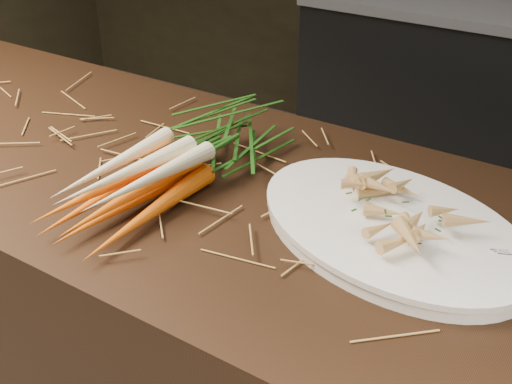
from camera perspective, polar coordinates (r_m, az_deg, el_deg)
main_counter at (r=1.50m, az=-7.22°, el=-13.03°), size 2.40×0.70×0.90m
straw_bedding at (r=1.23m, az=-8.56°, el=2.81°), size 1.40×0.60×0.02m
root_veg_bunch at (r=1.16m, az=-5.71°, el=3.55°), size 0.20×0.57×0.10m
serving_platter at (r=1.03m, az=11.80°, el=-3.24°), size 0.54×0.45×0.02m
roasted_veg_heap at (r=1.01m, az=12.02°, el=-1.41°), size 0.27×0.23×0.05m
serving_fork at (r=0.93m, az=18.69°, el=-7.27°), size 0.17×0.09×0.00m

